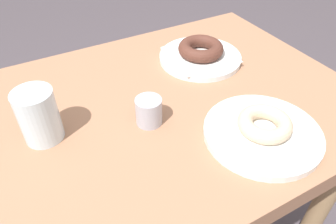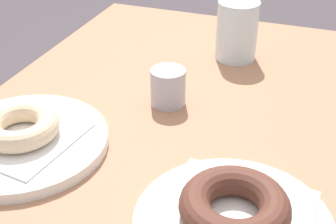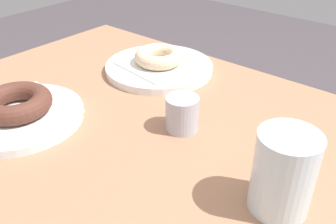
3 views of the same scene
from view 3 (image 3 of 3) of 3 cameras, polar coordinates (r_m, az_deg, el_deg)
name	(u,v)px [view 3 (image 3 of 3)]	position (r m, az deg, el deg)	size (l,w,h in m)	color
table	(143,170)	(0.68, -3.85, -8.86)	(0.91, 0.66, 0.70)	#A37051
plate_chocolate_ring	(19,116)	(0.69, -21.81, -0.64)	(0.22, 0.22, 0.01)	white
napkin_chocolate_ring	(18,112)	(0.69, -21.96, -0.02)	(0.16, 0.16, 0.00)	white
donut_chocolate_ring	(16,103)	(0.68, -22.26, 1.33)	(0.12, 0.12, 0.03)	#542E23
plate_sugar_ring	(159,68)	(0.82, -1.37, 6.83)	(0.23, 0.23, 0.02)	white
napkin_sugar_ring	(159,64)	(0.82, -1.38, 7.43)	(0.14, 0.14, 0.00)	white
donut_sugar_ring	(159,56)	(0.81, -1.39, 8.50)	(0.11, 0.11, 0.03)	beige
water_glass	(283,173)	(0.47, 17.28, -8.90)	(0.08, 0.08, 0.11)	silver
sugar_jar	(182,114)	(0.61, 2.17, -0.23)	(0.06, 0.06, 0.06)	#ACAEBC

